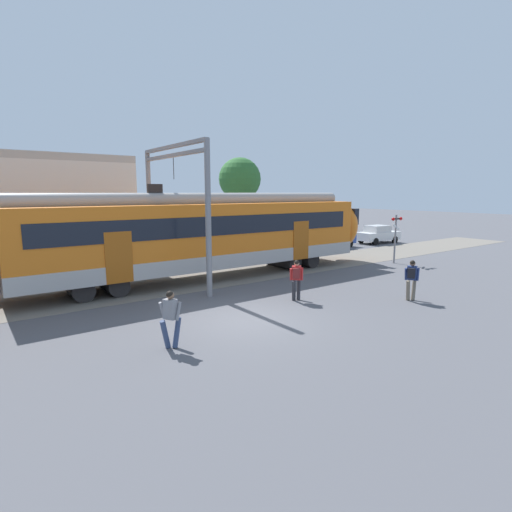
{
  "coord_description": "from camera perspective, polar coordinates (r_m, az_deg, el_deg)",
  "views": [
    {
      "loc": [
        -7.55,
        -10.9,
        4.36
      ],
      "look_at": [
        2.59,
        3.02,
        1.6
      ],
      "focal_mm": 28.0,
      "sensor_mm": 36.0,
      "label": 1
    }
  ],
  "objects": [
    {
      "name": "catenary_gantry",
      "position": [
        19.38,
        -11.58,
        8.78
      ],
      "size": [
        0.24,
        6.64,
        6.53
      ],
      "color": "gray",
      "rests_on": "ground"
    },
    {
      "name": "parked_car_white",
      "position": [
        36.02,
        17.03,
        3.0
      ],
      "size": [
        4.08,
        1.91,
        1.54
      ],
      "color": "silver",
      "rests_on": "ground"
    },
    {
      "name": "pedestrian_navy",
      "position": [
        17.29,
        21.35,
        -2.77
      ],
      "size": [
        0.71,
        0.52,
        1.67
      ],
      "color": "#6B6051",
      "rests_on": "ground"
    },
    {
      "name": "parked_car_blue",
      "position": [
        32.2,
        10.79,
        2.56
      ],
      "size": [
        4.04,
        1.83,
        1.54
      ],
      "color": "#284799",
      "rests_on": "ground"
    },
    {
      "name": "street_tree_right",
      "position": [
        36.3,
        -2.32,
        10.91
      ],
      "size": [
        3.77,
        3.77,
        7.42
      ],
      "color": "brown",
      "rests_on": "ground"
    },
    {
      "name": "ground_plane",
      "position": [
        13.96,
        -1.3,
        -9.1
      ],
      "size": [
        160.0,
        160.0,
        0.0
      ],
      "primitive_type": "plane",
      "color": "#515156"
    },
    {
      "name": "commuter_train",
      "position": [
        17.79,
        -31.58,
        0.95
      ],
      "size": [
        38.05,
        3.07,
        4.73
      ],
      "color": "#B2ADA8",
      "rests_on": "ground"
    },
    {
      "name": "crossing_signal",
      "position": [
        25.98,
        19.34,
        3.4
      ],
      "size": [
        0.96,
        0.22,
        3.0
      ],
      "color": "gray",
      "rests_on": "ground"
    },
    {
      "name": "pedestrian_grey",
      "position": [
        11.52,
        -12.11,
        -8.26
      ],
      "size": [
        0.71,
        0.51,
        1.67
      ],
      "color": "navy",
      "rests_on": "ground"
    },
    {
      "name": "pedestrian_red",
      "position": [
        16.2,
        5.79,
        -2.95
      ],
      "size": [
        0.68,
        0.5,
        1.67
      ],
      "color": "#28282D",
      "rests_on": "ground"
    }
  ]
}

